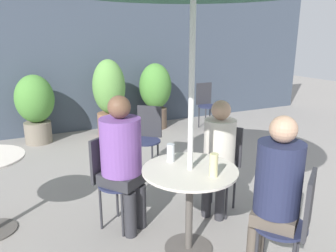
# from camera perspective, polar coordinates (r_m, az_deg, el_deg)

# --- Properties ---
(ground_plane) EXTENTS (20.00, 20.00, 0.00)m
(ground_plane) POSITION_cam_1_polar(r_m,az_deg,el_deg) (3.04, 7.06, -19.53)
(ground_plane) COLOR gray
(storefront_wall) EXTENTS (10.00, 0.06, 3.00)m
(storefront_wall) POSITION_cam_1_polar(r_m,az_deg,el_deg) (6.23, -13.14, 12.97)
(storefront_wall) COLOR #3D4756
(storefront_wall) RESTS_ON ground_plane
(cafe_table_near) EXTENTS (0.76, 0.76, 0.73)m
(cafe_table_near) POSITION_cam_1_polar(r_m,az_deg,el_deg) (2.67, 3.78, -10.78)
(cafe_table_near) COLOR #514C47
(cafe_table_near) RESTS_ON ground_plane
(bistro_chair_0) EXTENTS (0.43, 0.43, 0.86)m
(bistro_chair_0) POSITION_cam_1_polar(r_m,az_deg,el_deg) (2.51, 21.08, -14.81)
(bistro_chair_0) COLOR #232847
(bistro_chair_0) RESTS_ON ground_plane
(bistro_chair_1) EXTENTS (0.43, 0.43, 0.86)m
(bistro_chair_1) POSITION_cam_1_polar(r_m,az_deg,el_deg) (3.37, 9.56, -5.96)
(bistro_chair_1) COLOR #232847
(bistro_chair_1) RESTS_ON ground_plane
(bistro_chair_2) EXTENTS (0.43, 0.43, 0.86)m
(bistro_chair_2) POSITION_cam_1_polar(r_m,az_deg,el_deg) (3.08, -9.93, -8.12)
(bistro_chair_2) COLOR #232847
(bistro_chair_2) RESTS_ON ground_plane
(bistro_chair_3) EXTENTS (0.38, 0.38, 0.86)m
(bistro_chair_3) POSITION_cam_1_polar(r_m,az_deg,el_deg) (6.31, 6.62, 4.32)
(bistro_chair_3) COLOR #232847
(bistro_chair_3) RESTS_ON ground_plane
(bistro_chair_4) EXTENTS (0.43, 0.44, 0.86)m
(bistro_chair_4) POSITION_cam_1_polar(r_m,az_deg,el_deg) (4.24, -3.54, -1.23)
(bistro_chair_4) COLOR #232847
(bistro_chair_4) RESTS_ON ground_plane
(seated_person_0) EXTENTS (0.40, 0.40, 1.24)m
(seated_person_0) POSITION_cam_1_polar(r_m,az_deg,el_deg) (2.43, 18.29, -9.88)
(seated_person_0) COLOR brown
(seated_person_0) RESTS_ON ground_plane
(seated_person_1) EXTENTS (0.38, 0.38, 1.16)m
(seated_person_1) POSITION_cam_1_polar(r_m,az_deg,el_deg) (3.18, 8.86, -3.81)
(seated_person_1) COLOR #2D2D33
(seated_person_1) RESTS_ON ground_plane
(seated_person_2) EXTENTS (0.45, 0.46, 1.25)m
(seated_person_2) POSITION_cam_1_polar(r_m,az_deg,el_deg) (2.91, -7.95, -4.83)
(seated_person_2) COLOR #2D2D33
(seated_person_2) RESTS_ON ground_plane
(beer_glass_0) EXTENTS (0.06, 0.06, 0.18)m
(beer_glass_0) POSITION_cam_1_polar(r_m,az_deg,el_deg) (2.45, 7.97, -6.78)
(beer_glass_0) COLOR beige
(beer_glass_0) RESTS_ON cafe_table_near
(beer_glass_1) EXTENTS (0.07, 0.07, 0.15)m
(beer_glass_1) POSITION_cam_1_polar(r_m,az_deg,el_deg) (2.72, 0.47, -4.68)
(beer_glass_1) COLOR silver
(beer_glass_1) RESTS_ON cafe_table_near
(potted_plant_0) EXTENTS (0.61, 0.61, 1.13)m
(potted_plant_0) POSITION_cam_1_polar(r_m,az_deg,el_deg) (5.76, -22.11, 3.40)
(potted_plant_0) COLOR slate
(potted_plant_0) RESTS_ON ground_plane
(potted_plant_1) EXTENTS (0.56, 0.56, 1.35)m
(potted_plant_1) POSITION_cam_1_polar(r_m,az_deg,el_deg) (5.82, -10.18, 5.32)
(potted_plant_1) COLOR #93664C
(potted_plant_1) RESTS_ON ground_plane
(potted_plant_2) EXTENTS (0.61, 0.61, 1.23)m
(potted_plant_2) POSITION_cam_1_polar(r_m,az_deg,el_deg) (6.24, -2.21, 5.92)
(potted_plant_2) COLOR brown
(potted_plant_2) RESTS_ON ground_plane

